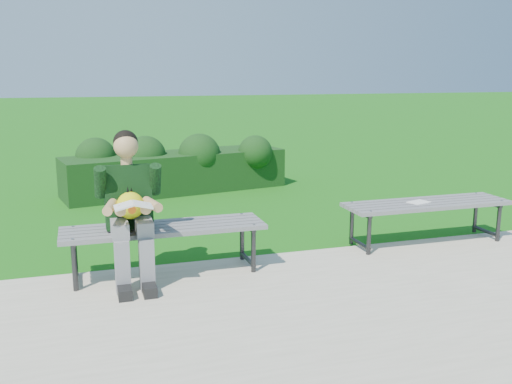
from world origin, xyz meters
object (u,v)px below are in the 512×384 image
(bench_left, at_px, (164,232))
(paper_sheet, at_px, (419,202))
(seated_boy, at_px, (130,204))
(hedge, at_px, (175,167))
(bench_right, at_px, (427,207))

(bench_left, xyz_separation_m, paper_sheet, (2.71, 0.14, 0.06))
(bench_left, distance_m, seated_boy, 0.43)
(hedge, distance_m, bench_right, 4.15)
(hedge, distance_m, paper_sheet, 4.10)
(bench_left, bearing_deg, hedge, 79.32)
(bench_right, relative_size, paper_sheet, 6.98)
(hedge, bearing_deg, bench_right, -59.46)
(hedge, bearing_deg, seated_boy, -104.72)
(bench_left, bearing_deg, seated_boy, -162.66)
(seated_boy, xyz_separation_m, paper_sheet, (3.01, 0.24, -0.24))
(bench_right, height_order, seated_boy, seated_boy)
(bench_left, bearing_deg, bench_right, 2.91)
(paper_sheet, bearing_deg, seated_boy, -175.51)
(seated_boy, bearing_deg, bench_left, 17.34)
(hedge, xyz_separation_m, paper_sheet, (2.01, -3.58, 0.08))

